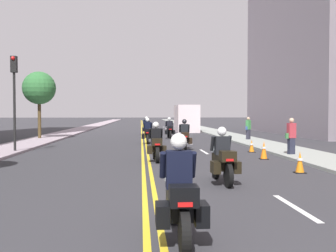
{
  "coord_description": "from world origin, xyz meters",
  "views": [
    {
      "loc": [
        -0.21,
        -0.02,
        1.96
      ],
      "look_at": [
        1.38,
        23.13,
        1.21
      ],
      "focal_mm": 42.61,
      "sensor_mm": 36.0,
      "label": 1
    }
  ],
  "objects_px": {
    "motorcycle_1": "(223,160)",
    "pedestrian_1": "(291,137)",
    "motorcycle_4": "(148,133)",
    "traffic_light_near": "(14,86)",
    "motorcycle_3": "(184,137)",
    "street_tree_0": "(39,88)",
    "traffic_cone_0": "(252,146)",
    "pedestrian_0": "(248,129)",
    "motorcycle_2": "(156,145)",
    "motorcycle_6": "(147,128)",
    "motorcycle_0": "(179,198)",
    "motorcycle_5": "(169,130)",
    "parked_truck": "(186,120)",
    "traffic_cone_1": "(264,150)",
    "traffic_cone_2": "(300,162)"
  },
  "relations": [
    {
      "from": "motorcycle_1",
      "to": "parked_truck",
      "type": "distance_m",
      "value": 31.53
    },
    {
      "from": "traffic_light_near",
      "to": "traffic_cone_0",
      "type": "bearing_deg",
      "value": -1.88
    },
    {
      "from": "motorcycle_0",
      "to": "motorcycle_1",
      "type": "distance_m",
      "value": 5.1
    },
    {
      "from": "motorcycle_2",
      "to": "motorcycle_4",
      "type": "height_order",
      "value": "motorcycle_4"
    },
    {
      "from": "motorcycle_2",
      "to": "motorcycle_6",
      "type": "height_order",
      "value": "motorcycle_6"
    },
    {
      "from": "pedestrian_0",
      "to": "pedestrian_1",
      "type": "bearing_deg",
      "value": 40.43
    },
    {
      "from": "motorcycle_1",
      "to": "street_tree_0",
      "type": "distance_m",
      "value": 21.81
    },
    {
      "from": "parked_truck",
      "to": "pedestrian_1",
      "type": "bearing_deg",
      "value": -85.51
    },
    {
      "from": "motorcycle_3",
      "to": "street_tree_0",
      "type": "relative_size",
      "value": 0.43
    },
    {
      "from": "motorcycle_3",
      "to": "traffic_cone_2",
      "type": "distance_m",
      "value": 9.16
    },
    {
      "from": "motorcycle_1",
      "to": "pedestrian_1",
      "type": "xyz_separation_m",
      "value": [
        4.48,
        6.55,
        0.25
      ]
    },
    {
      "from": "motorcycle_2",
      "to": "traffic_cone_2",
      "type": "distance_m",
      "value": 5.8
    },
    {
      "from": "motorcycle_3",
      "to": "traffic_cone_1",
      "type": "height_order",
      "value": "motorcycle_3"
    },
    {
      "from": "motorcycle_2",
      "to": "parked_truck",
      "type": "xyz_separation_m",
      "value": [
        4.18,
        26.1,
        0.63
      ]
    },
    {
      "from": "motorcycle_5",
      "to": "traffic_cone_1",
      "type": "height_order",
      "value": "motorcycle_5"
    },
    {
      "from": "motorcycle_5",
      "to": "motorcycle_6",
      "type": "xyz_separation_m",
      "value": [
        -1.71,
        5.05,
        0.0
      ]
    },
    {
      "from": "motorcycle_4",
      "to": "traffic_light_near",
      "type": "bearing_deg",
      "value": -137.53
    },
    {
      "from": "motorcycle_3",
      "to": "motorcycle_5",
      "type": "height_order",
      "value": "same"
    },
    {
      "from": "traffic_cone_0",
      "to": "pedestrian_0",
      "type": "height_order",
      "value": "pedestrian_0"
    },
    {
      "from": "motorcycle_6",
      "to": "pedestrian_1",
      "type": "relative_size",
      "value": 1.24
    },
    {
      "from": "motorcycle_4",
      "to": "traffic_cone_0",
      "type": "xyz_separation_m",
      "value": [
        5.11,
        -6.18,
        -0.35
      ]
    },
    {
      "from": "motorcycle_6",
      "to": "pedestrian_1",
      "type": "bearing_deg",
      "value": -73.2
    },
    {
      "from": "motorcycle_1",
      "to": "motorcycle_6",
      "type": "bearing_deg",
      "value": 91.42
    },
    {
      "from": "motorcycle_4",
      "to": "pedestrian_0",
      "type": "height_order",
      "value": "pedestrian_0"
    },
    {
      "from": "traffic_light_near",
      "to": "pedestrian_1",
      "type": "relative_size",
      "value": 2.71
    },
    {
      "from": "traffic_cone_1",
      "to": "traffic_cone_2",
      "type": "height_order",
      "value": "traffic_cone_1"
    },
    {
      "from": "motorcycle_3",
      "to": "parked_truck",
      "type": "height_order",
      "value": "parked_truck"
    },
    {
      "from": "traffic_cone_0",
      "to": "traffic_light_near",
      "type": "height_order",
      "value": "traffic_light_near"
    },
    {
      "from": "motorcycle_4",
      "to": "pedestrian_0",
      "type": "xyz_separation_m",
      "value": [
        7.13,
        1.83,
        0.21
      ]
    },
    {
      "from": "traffic_cone_1",
      "to": "pedestrian_0",
      "type": "xyz_separation_m",
      "value": [
        2.34,
        11.03,
        0.49
      ]
    },
    {
      "from": "motorcycle_5",
      "to": "traffic_light_near",
      "type": "relative_size",
      "value": 0.44
    },
    {
      "from": "motorcycle_5",
      "to": "pedestrian_1",
      "type": "xyz_separation_m",
      "value": [
        4.52,
        -13.49,
        0.25
      ]
    },
    {
      "from": "motorcycle_1",
      "to": "traffic_cone_1",
      "type": "height_order",
      "value": "motorcycle_1"
    },
    {
      "from": "motorcycle_2",
      "to": "motorcycle_6",
      "type": "bearing_deg",
      "value": 88.38
    },
    {
      "from": "street_tree_0",
      "to": "motorcycle_3",
      "type": "bearing_deg",
      "value": -41.62
    },
    {
      "from": "pedestrian_0",
      "to": "motorcycle_2",
      "type": "bearing_deg",
      "value": 13.67
    },
    {
      "from": "motorcycle_6",
      "to": "traffic_light_near",
      "type": "height_order",
      "value": "traffic_light_near"
    },
    {
      "from": "motorcycle_6",
      "to": "pedestrian_1",
      "type": "height_order",
      "value": "pedestrian_1"
    },
    {
      "from": "motorcycle_5",
      "to": "traffic_cone_2",
      "type": "distance_m",
      "value": 18.5
    },
    {
      "from": "motorcycle_5",
      "to": "street_tree_0",
      "type": "bearing_deg",
      "value": -177.34
    },
    {
      "from": "motorcycle_0",
      "to": "street_tree_0",
      "type": "xyz_separation_m",
      "value": [
        -8.1,
        24.06,
        3.15
      ]
    },
    {
      "from": "motorcycle_0",
      "to": "motorcycle_2",
      "type": "distance_m",
      "value": 10.14
    },
    {
      "from": "motorcycle_2",
      "to": "motorcycle_5",
      "type": "height_order",
      "value": "motorcycle_5"
    },
    {
      "from": "motorcycle_5",
      "to": "traffic_cone_0",
      "type": "xyz_separation_m",
      "value": [
        3.33,
        -11.32,
        -0.34
      ]
    },
    {
      "from": "motorcycle_4",
      "to": "traffic_cone_1",
      "type": "bearing_deg",
      "value": -61.24
    },
    {
      "from": "traffic_light_near",
      "to": "pedestrian_1",
      "type": "bearing_deg",
      "value": -11.16
    },
    {
      "from": "pedestrian_1",
      "to": "parked_truck",
      "type": "bearing_deg",
      "value": -100.36
    },
    {
      "from": "motorcycle_1",
      "to": "traffic_light_near",
      "type": "xyz_separation_m",
      "value": [
        -8.45,
        9.1,
        2.63
      ]
    },
    {
      "from": "traffic_cone_1",
      "to": "street_tree_0",
      "type": "distance_m",
      "value": 18.91
    },
    {
      "from": "traffic_cone_0",
      "to": "pedestrian_0",
      "type": "distance_m",
      "value": 8.27
    }
  ]
}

